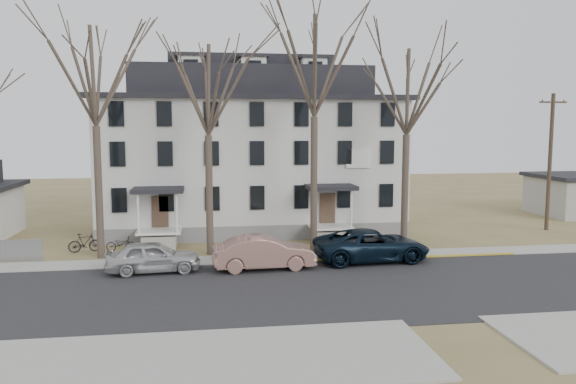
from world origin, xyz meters
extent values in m
plane|color=olive|center=(0.00, 0.00, 0.00)|extent=(120.00, 120.00, 0.00)
cube|color=#27272A|center=(0.00, 2.00, 0.00)|extent=(120.00, 10.00, 0.04)
cube|color=#A09F97|center=(0.00, 8.00, 0.00)|extent=(120.00, 2.00, 0.08)
cube|color=#A09F97|center=(-8.00, -5.00, 0.00)|extent=(20.00, 5.00, 0.08)
cube|color=gold|center=(5.00, 7.10, 0.00)|extent=(14.00, 0.25, 0.06)
cube|color=slate|center=(-2.00, 18.00, 0.50)|extent=(20.00, 10.00, 1.00)
cube|color=silver|center=(-2.00, 18.00, 5.00)|extent=(20.00, 10.00, 8.00)
cube|color=black|center=(-2.00, 18.00, 9.10)|extent=(20.80, 10.80, 0.30)
cube|color=black|center=(-2.00, 18.00, 10.25)|extent=(16.00, 7.00, 2.00)
cube|color=black|center=(-2.00, 18.00, 11.65)|extent=(11.00, 4.50, 0.80)
cube|color=white|center=(-8.00, 12.04, 1.00)|extent=(2.60, 2.00, 0.16)
cube|color=white|center=(2.50, 12.04, 1.00)|extent=(2.60, 2.00, 0.16)
cube|color=white|center=(4.50, 12.92, 5.20)|extent=(1.60, 0.08, 1.20)
cylinder|color=#473B31|center=(-11.00, 9.80, 3.64)|extent=(0.40, 0.40, 7.28)
cylinder|color=#473B31|center=(-5.00, 9.80, 3.38)|extent=(0.40, 0.40, 6.76)
cylinder|color=#473B31|center=(1.00, 9.80, 3.90)|extent=(0.40, 0.40, 7.80)
cylinder|color=#473B31|center=(6.50, 9.80, 3.38)|extent=(0.40, 0.40, 6.76)
cylinder|color=#3D3023|center=(18.50, 14.00, 4.75)|extent=(0.28, 0.28, 9.50)
cube|color=#3D3023|center=(18.50, 14.00, 8.90)|extent=(2.00, 0.12, 0.12)
imported|color=#BBBBBB|center=(-7.82, 6.05, 0.78)|extent=(4.72, 2.16, 1.57)
imported|color=#93685D|center=(-2.32, 5.90, 0.85)|extent=(5.25, 2.09, 1.70)
imported|color=black|center=(3.61, 6.80, 0.86)|extent=(6.33, 3.21, 1.72)
imported|color=black|center=(-10.12, 11.13, 0.44)|extent=(1.67, 0.59, 0.87)
imported|color=black|center=(-12.14, 11.17, 0.55)|extent=(1.90, 0.86, 1.10)
camera|label=1|loc=(-5.13, -21.88, 7.26)|focal=35.00mm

